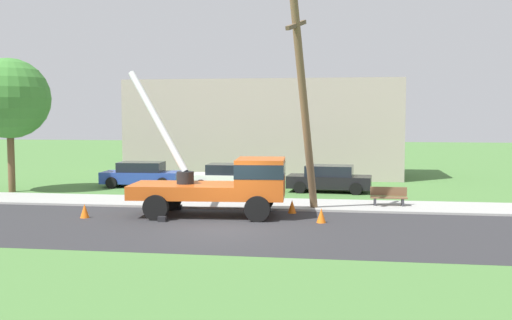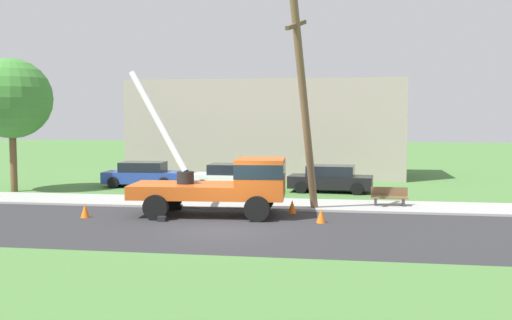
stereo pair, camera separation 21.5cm
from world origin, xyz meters
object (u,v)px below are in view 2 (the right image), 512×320
(parked_sedan_black, at_px, (331,179))
(park_bench, at_px, (389,197))
(traffic_cone_curbside, at_px, (292,207))
(parked_sedan_blue, at_px, (143,174))
(traffic_cone_behind, at_px, (85,211))
(roadside_tree_near, at_px, (11,99))
(utility_truck, at_px, (229,181))
(traffic_cone_ahead, at_px, (321,216))
(parked_sedan_white, at_px, (232,177))
(leaning_utility_pole, at_px, (304,105))

(parked_sedan_black, distance_m, park_bench, 5.68)
(traffic_cone_curbside, xyz_separation_m, parked_sedan_blue, (-9.33, 7.82, 0.43))
(traffic_cone_behind, xyz_separation_m, parked_sedan_black, (9.45, 9.47, 0.43))
(roadside_tree_near, bearing_deg, park_bench, -7.27)
(traffic_cone_curbside, bearing_deg, parked_sedan_black, 79.12)
(utility_truck, height_order, traffic_cone_ahead, utility_truck)
(traffic_cone_behind, xyz_separation_m, parked_sedan_white, (4.09, 9.52, 0.43))
(traffic_cone_ahead, distance_m, parked_sedan_white, 10.64)
(traffic_cone_ahead, bearing_deg, traffic_cone_curbside, 122.23)
(utility_truck, distance_m, traffic_cone_curbside, 2.92)
(traffic_cone_curbside, height_order, parked_sedan_black, parked_sedan_black)
(leaning_utility_pole, distance_m, parked_sedan_blue, 13.13)
(roadside_tree_near, bearing_deg, parked_sedan_blue, 27.62)
(parked_sedan_blue, bearing_deg, traffic_cone_behind, -83.02)
(traffic_cone_ahead, xyz_separation_m, roadside_tree_near, (-16.70, 6.69, 4.68))
(traffic_cone_ahead, distance_m, park_bench, 5.06)
(parked_sedan_blue, height_order, parked_sedan_black, same)
(park_bench, bearing_deg, utility_truck, -154.10)
(leaning_utility_pole, bearing_deg, utility_truck, -161.22)
(parked_sedan_black, relative_size, roadside_tree_near, 0.64)
(parked_sedan_white, relative_size, roadside_tree_near, 0.62)
(parked_sedan_white, bearing_deg, parked_sedan_black, -0.54)
(parked_sedan_blue, relative_size, roadside_tree_near, 0.63)
(parked_sedan_white, relative_size, parked_sedan_black, 0.98)
(parked_sedan_blue, relative_size, park_bench, 2.81)
(parked_sedan_blue, bearing_deg, parked_sedan_black, -3.75)
(traffic_cone_ahead, xyz_separation_m, park_bench, (2.82, 4.20, 0.18))
(traffic_cone_curbside, bearing_deg, leaning_utility_pole, -5.31)
(leaning_utility_pole, xyz_separation_m, parked_sedan_white, (-4.47, 7.22, -3.78))
(leaning_utility_pole, distance_m, parked_sedan_white, 9.29)
(traffic_cone_behind, relative_size, parked_sedan_black, 0.12)
(utility_truck, distance_m, leaning_utility_pole, 4.39)
(leaning_utility_pole, distance_m, roadside_tree_near, 16.57)
(traffic_cone_curbside, bearing_deg, traffic_cone_ahead, -57.77)
(traffic_cone_behind, height_order, traffic_cone_curbside, same)
(utility_truck, relative_size, park_bench, 4.32)
(parked_sedan_black, xyz_separation_m, park_bench, (2.74, -4.97, -0.25))
(utility_truck, height_order, parked_sedan_black, utility_truck)
(traffic_cone_ahead, relative_size, parked_sedan_blue, 0.12)
(utility_truck, height_order, traffic_cone_curbside, utility_truck)
(traffic_cone_curbside, bearing_deg, traffic_cone_behind, -163.80)
(leaning_utility_pole, height_order, parked_sedan_white, leaning_utility_pole)
(traffic_cone_behind, height_order, parked_sedan_blue, parked_sedan_blue)
(leaning_utility_pole, height_order, parked_sedan_black, leaning_utility_pole)
(traffic_cone_behind, bearing_deg, leaning_utility_pole, 15.06)
(parked_sedan_black, xyz_separation_m, roadside_tree_near, (-16.78, -2.48, 4.25))
(parked_sedan_black, distance_m, roadside_tree_near, 17.49)
(traffic_cone_ahead, distance_m, parked_sedan_blue, 14.51)
(traffic_cone_curbside, xyz_separation_m, park_bench, (4.11, 2.15, 0.18))
(roadside_tree_near, bearing_deg, parked_sedan_black, 8.41)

